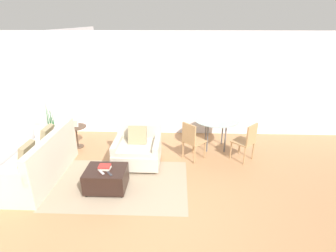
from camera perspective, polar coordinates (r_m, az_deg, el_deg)
The scene contains 16 objects.
ground_plane at distance 4.53m, azimuth -2.20°, elevation -19.24°, with size 20.00×20.00×0.00m, color #A3754C.
wall_back at distance 7.08m, azimuth -0.29°, elevation 8.91°, with size 12.00×0.06×2.75m.
wall_left at distance 6.16m, azimuth -31.28°, elevation 3.61°, with size 0.06×12.00×2.75m.
area_rug at distance 5.35m, azimuth -10.22°, elevation -12.25°, with size 2.60×1.77×0.01m.
couch at distance 5.91m, azimuth -26.42°, elevation -7.32°, with size 0.94×2.00×0.94m.
armchair at distance 5.83m, azimuth -6.65°, elevation -5.23°, with size 1.00×0.90×0.86m.
ottoman at distance 5.14m, azimuth -13.29°, elevation -11.03°, with size 0.75×0.59×0.42m.
book_stack at distance 5.05m, azimuth -13.66°, elevation -8.70°, with size 0.23×0.18×0.07m.
tv_remote_primary at distance 4.90m, azimuth -12.61°, elevation -10.07°, with size 0.14×0.15×0.01m.
tv_remote_secondary at distance 4.96m, azimuth -14.24°, elevation -9.77°, with size 0.13×0.14×0.01m.
potted_plant at distance 7.12m, azimuth -23.52°, elevation -2.38°, with size 0.34×0.34×1.24m.
side_table at distance 6.90m, azimuth -19.31°, elevation -1.35°, with size 0.50×0.50×0.55m.
picture_frame at distance 6.81m, azimuth -19.57°, elevation 0.53°, with size 0.15×0.07×0.17m.
dining_table at distance 6.46m, azimuth 10.42°, elevation 0.74°, with size 1.09×1.09×0.77m.
dining_chair_near_left at distance 5.90m, azimuth 5.20°, elevation -2.79°, with size 0.59×0.59×0.90m.
dining_chair_near_right at distance 6.10m, azimuth 16.79°, elevation -2.86°, with size 0.59×0.59×0.90m.
Camera 1 is at (0.29, -3.39, 2.99)m, focal length 28.00 mm.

